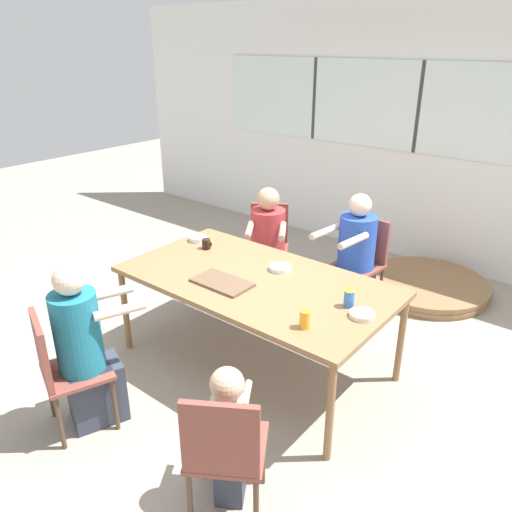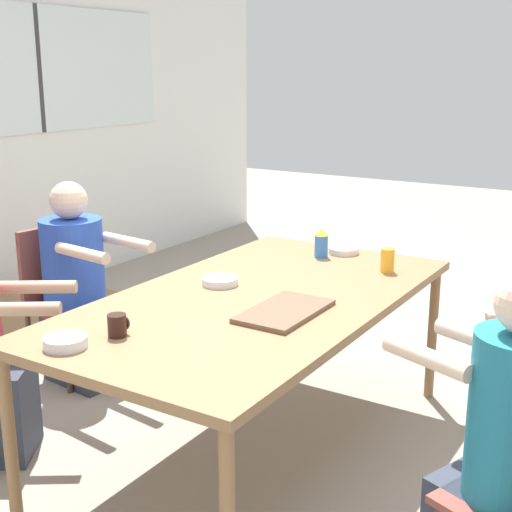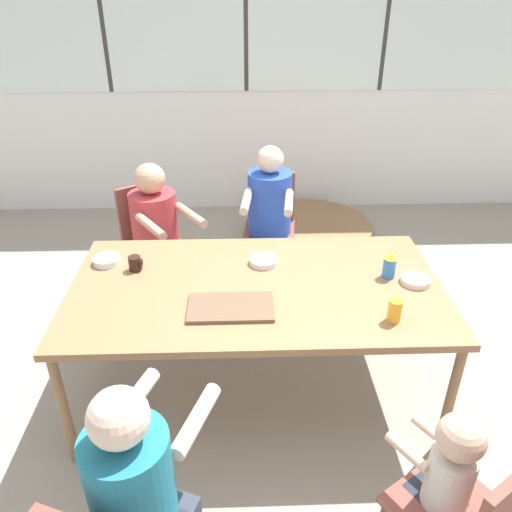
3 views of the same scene
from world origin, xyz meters
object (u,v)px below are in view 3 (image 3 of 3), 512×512
Objects in this scene: person_man_teal_shirt at (159,242)px; juice_glass at (395,311)px; bowl_white_shallow at (264,261)px; person_woman_green_shirt at (269,225)px; sippy_cup at (390,264)px; coffee_mug at (135,263)px; bowl_cereal at (107,260)px; chair_for_woman_green_shirt at (270,216)px; folded_table_stack at (308,229)px; person_toddler at (439,496)px; bowl_fruit at (415,280)px; chair_for_man_teal_shirt at (149,230)px.

person_man_teal_shirt reaches higher than juice_glass.
juice_glass is 0.70× the size of bowl_white_shallow.
person_woman_green_shirt is 1.05× the size of person_man_teal_shirt.
sippy_cup is at bearing 78.66° from juice_glass.
coffee_mug reaches higher than bowl_cereal.
person_woman_green_shirt is at bearing 159.95° from person_man_teal_shirt.
chair_for_woman_green_shirt is 1.85m from juice_glass.
bowl_white_shallow is at bearing 136.68° from juice_glass.
person_toddler is at bearing -88.10° from folded_table_stack.
chair_for_woman_green_shirt is at bearing 112.99° from sippy_cup.
juice_glass reaches higher than folded_table_stack.
sippy_cup is 1.00× the size of bowl_cereal.
bowl_cereal is (-1.01, -0.98, 0.27)m from person_woman_green_shirt.
chair_for_woman_green_shirt reaches higher than bowl_white_shallow.
person_toddler reaches higher than folded_table_stack.
bowl_fruit reaches higher than folded_table_stack.
person_toddler is 1.48m from bowl_white_shallow.
person_man_teal_shirt reaches higher than bowl_white_shallow.
chair_for_man_teal_shirt is 1.30m from bowl_white_shallow.
bowl_white_shallow is (0.75, -0.81, 0.29)m from person_man_teal_shirt.
person_woman_green_shirt is 9.62× the size of juice_glass.
chair_for_man_teal_shirt is 0.79× the size of person_man_teal_shirt.
person_woman_green_shirt is at bearing 150.10° from chair_for_man_teal_shirt.
chair_for_woman_green_shirt is 0.94m from person_man_teal_shirt.
person_woman_green_shirt is at bearing 107.92° from juice_glass.
bowl_fruit is at bearing 57.38° from juice_glass.
sippy_cup is at bearing 123.23° from person_woman_green_shirt.
bowl_cereal is 2.40m from folded_table_stack.
sippy_cup is (0.59, -1.19, 0.33)m from person_woman_green_shirt.
person_man_teal_shirt is 0.88× the size of folded_table_stack.
bowl_fruit is at bearing 112.46° from person_man_teal_shirt.
bowl_white_shallow is (-0.63, 1.30, 0.33)m from person_toddler.
chair_for_man_teal_shirt is at bearing -90.00° from person_man_teal_shirt.
person_toddler is at bearing -40.82° from bowl_cereal.
sippy_cup reaches higher than folded_table_stack.
folded_table_stack is at bearing 94.65° from sippy_cup.
person_woman_green_shirt is 1.47m from bowl_fruit.
person_toddler is 5.28× the size of bowl_white_shallow.
bowl_white_shallow is 1.06× the size of bowl_cereal.
chair_for_man_teal_shirt is 10.00× the size of coffee_mug.
bowl_cereal is at bearing 158.28° from juice_glass.
chair_for_man_teal_shirt is 5.42× the size of sippy_cup.
bowl_fruit is at bearing -26.58° from sippy_cup.
bowl_cereal is (-1.03, -1.15, 0.27)m from chair_for_woman_green_shirt.
sippy_cup is 0.16m from bowl_fruit.
person_toddler reaches higher than chair_for_man_teal_shirt.
coffee_mug is 2.36m from folded_table_stack.
sippy_cup is 2.13m from folded_table_stack.
person_man_teal_shirt is at bearing 90.00° from chair_for_man_teal_shirt.
chair_for_man_teal_shirt is 1.93m from sippy_cup.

